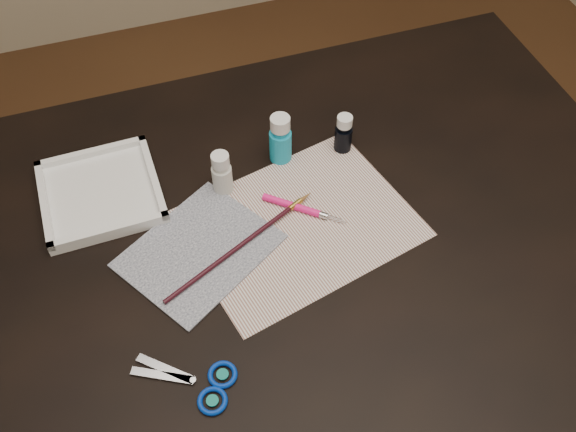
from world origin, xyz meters
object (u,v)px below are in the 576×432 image
object	(u,v)px
paper	(299,224)
paint_bottle_white	(222,173)
paint_bottle_cyan	(280,139)
paint_bottle_navy	(344,133)
scissors	(182,382)
canvas	(199,251)
palette_tray	(101,192)

from	to	relation	value
paper	paint_bottle_white	xyz separation A→B (m)	(-0.10, 0.12, 0.04)
paint_bottle_cyan	paint_bottle_navy	bearing A→B (deg)	-6.98
paint_bottle_cyan	scissors	bearing A→B (deg)	-126.04
canvas	scissors	size ratio (longest dim) A/B	1.39
scissors	paper	bearing A→B (deg)	-111.10
canvas	paint_bottle_navy	xyz separation A→B (m)	(0.31, 0.14, 0.04)
paper	palette_tray	world-z (taller)	palette_tray
canvas	paint_bottle_cyan	distance (m)	0.25
scissors	paint_bottle_white	bearing A→B (deg)	-86.21
palette_tray	canvas	bearing A→B (deg)	-51.86
scissors	paint_bottle_cyan	bearing A→B (deg)	-97.76
paper	canvas	world-z (taller)	canvas
paint_bottle_cyan	paint_bottle_navy	size ratio (longest dim) A/B	1.26
paint_bottle_white	scissors	distance (m)	0.37
palette_tray	paint_bottle_white	bearing A→B (deg)	-14.28
canvas	scissors	world-z (taller)	scissors
palette_tray	paper	bearing A→B (deg)	-28.81
paper	paint_bottle_cyan	xyz separation A→B (m)	(0.02, 0.16, 0.05)
paint_bottle_navy	paint_bottle_white	bearing A→B (deg)	-173.64
paint_bottle_cyan	scissors	distance (m)	0.46
paper	palette_tray	distance (m)	0.35
paint_bottle_cyan	paper	bearing A→B (deg)	-97.15
canvas	paint_bottle_white	bearing A→B (deg)	58.20
canvas	scissors	xyz separation A→B (m)	(-0.08, -0.21, 0.00)
paint_bottle_white	scissors	bearing A→B (deg)	-114.49
paper	canvas	bearing A→B (deg)	-179.48
paper	paint_bottle_white	distance (m)	0.16
canvas	scissors	bearing A→B (deg)	-110.05
paint_bottle_white	paint_bottle_navy	xyz separation A→B (m)	(0.24, 0.03, -0.00)
canvas	palette_tray	xyz separation A→B (m)	(-0.13, 0.17, 0.01)
canvas	palette_tray	size ratio (longest dim) A/B	1.16
paint_bottle_cyan	palette_tray	xyz separation A→B (m)	(-0.33, 0.01, -0.04)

